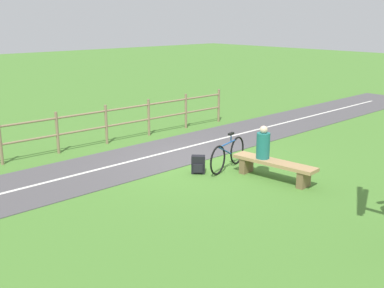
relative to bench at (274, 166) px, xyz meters
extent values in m
plane|color=#477A2D|center=(2.22, 0.41, -0.32)|extent=(80.00, 80.00, 0.00)
cube|color=#4C494C|center=(3.29, 4.41, -0.31)|extent=(3.37, 36.05, 0.02)
cube|color=silver|center=(3.29, 4.41, -0.30)|extent=(0.87, 31.99, 0.00)
cube|color=#A88456|center=(0.00, 0.00, 0.09)|extent=(2.10, 0.64, 0.08)
cube|color=brown|center=(-0.77, -0.08, -0.14)|extent=(0.20, 0.39, 0.37)
cube|color=brown|center=(0.77, 0.08, -0.14)|extent=(0.20, 0.39, 0.37)
cylinder|color=#1E6B66|center=(0.32, 0.03, 0.43)|extent=(0.35, 0.35, 0.61)
sphere|color=beige|center=(0.32, 0.03, 0.82)|extent=(0.18, 0.18, 0.18)
torus|color=black|center=(1.11, 0.72, 0.04)|extent=(0.24, 0.70, 0.72)
torus|color=black|center=(1.39, -0.26, 0.04)|extent=(0.24, 0.70, 0.72)
cylinder|color=#1E51A3|center=(1.25, 0.23, 0.34)|extent=(0.27, 0.84, 0.04)
cylinder|color=#1E51A3|center=(1.21, 0.38, 0.19)|extent=(0.21, 0.61, 0.33)
cylinder|color=#1E51A3|center=(1.30, 0.08, 0.44)|extent=(0.03, 0.03, 0.20)
cube|color=black|center=(1.30, 0.08, 0.55)|extent=(0.13, 0.21, 0.05)
cube|color=black|center=(1.50, 1.00, -0.10)|extent=(0.36, 0.36, 0.44)
cube|color=black|center=(1.42, 1.08, -0.17)|extent=(0.19, 0.19, 0.20)
cylinder|color=#847051|center=(5.29, -3.50, 0.26)|extent=(0.08, 0.08, 1.17)
cylinder|color=#847051|center=(5.31, -1.95, 0.26)|extent=(0.08, 0.08, 1.17)
cylinder|color=#847051|center=(5.32, -0.40, 0.26)|extent=(0.08, 0.08, 1.17)
cylinder|color=#847051|center=(5.34, 1.15, 0.26)|extent=(0.08, 0.08, 1.17)
cylinder|color=#847051|center=(5.35, 2.70, 0.26)|extent=(0.08, 0.08, 1.17)
cylinder|color=#847051|center=(5.37, 4.25, 0.26)|extent=(0.08, 0.08, 1.17)
cylinder|color=#847051|center=(5.35, 2.70, 0.67)|extent=(0.18, 12.41, 0.06)
cylinder|color=#847051|center=(5.35, 2.70, 0.20)|extent=(0.18, 12.41, 0.06)
camera|label=1|loc=(-6.47, 8.39, 3.34)|focal=44.34mm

